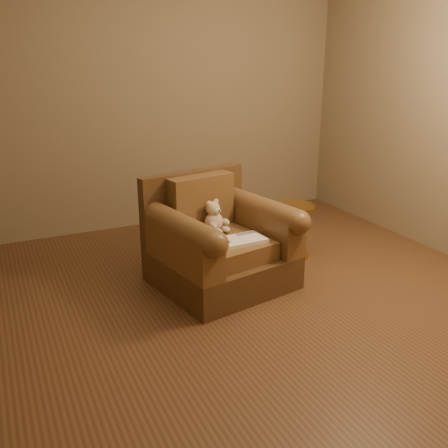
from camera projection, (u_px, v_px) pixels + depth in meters
name	position (u px, v px, depth m)	size (l,w,h in m)	color
floor	(253.00, 296.00, 3.78)	(4.00, 4.00, 0.00)	brown
room	(259.00, 58.00, 3.22)	(4.02, 4.02, 2.71)	#7C6A4C
armchair	(218.00, 244.00, 3.91)	(1.09, 1.05, 0.85)	#4E331A
teddy_bear	(215.00, 220.00, 3.93)	(0.19, 0.22, 0.26)	#D1B492
guidebook	(241.00, 240.00, 3.73)	(0.37, 0.23, 0.03)	beige
side_table	(295.00, 229.00, 4.45)	(0.34, 0.34, 0.48)	gold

